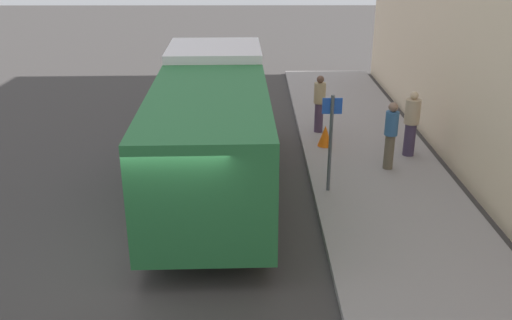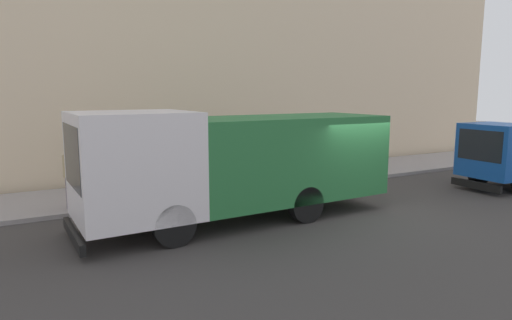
# 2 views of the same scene
# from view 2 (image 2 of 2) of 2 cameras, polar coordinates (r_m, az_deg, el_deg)

# --- Properties ---
(ground) EXTENTS (80.00, 80.00, 0.00)m
(ground) POSITION_cam_2_polar(r_m,az_deg,el_deg) (13.00, 12.14, -6.30)
(ground) COLOR #393635
(sidewalk) EXTENTS (3.46, 30.00, 0.13)m
(sidewalk) POSITION_cam_2_polar(r_m,az_deg,el_deg) (16.74, 1.51, -2.52)
(sidewalk) COLOR gray
(sidewalk) RESTS_ON ground
(building_facade) EXTENTS (0.50, 30.00, 11.03)m
(building_facade) POSITION_cam_2_polar(r_m,az_deg,el_deg) (18.52, -2.04, 15.51)
(building_facade) COLOR beige
(building_facade) RESTS_ON ground
(large_utility_truck) EXTENTS (2.69, 8.37, 2.90)m
(large_utility_truck) POSITION_cam_2_polar(r_m,az_deg,el_deg) (11.40, -2.44, -0.05)
(large_utility_truck) COLOR white
(large_utility_truck) RESTS_ON ground
(pedestrian_walking) EXTENTS (0.54, 0.54, 1.76)m
(pedestrian_walking) POSITION_cam_2_polar(r_m,az_deg,el_deg) (15.71, -16.80, 0.01)
(pedestrian_walking) COLOR #3F324C
(pedestrian_walking) RESTS_ON sidewalk
(pedestrian_standing) EXTENTS (0.48, 0.48, 1.71)m
(pedestrian_standing) POSITION_cam_2_polar(r_m,az_deg,el_deg) (13.27, -22.89, -1.91)
(pedestrian_standing) COLOR #46344D
(pedestrian_standing) RESTS_ON sidewalk
(pedestrian_third) EXTENTS (0.37, 0.37, 1.73)m
(pedestrian_third) POSITION_cam_2_polar(r_m,az_deg,el_deg) (15.20, -12.84, -0.08)
(pedestrian_third) COLOR brown
(pedestrian_third) RESTS_ON sidewalk
(traffic_cone_orange) EXTENTS (0.41, 0.41, 0.59)m
(traffic_cone_orange) POSITION_cam_2_polar(r_m,az_deg,el_deg) (13.60, -17.70, -4.02)
(traffic_cone_orange) COLOR orange
(traffic_cone_orange) RESTS_ON sidewalk
(street_sign_post) EXTENTS (0.44, 0.08, 2.27)m
(street_sign_post) POSITION_cam_2_polar(r_m,az_deg,el_deg) (13.99, -5.92, 1.10)
(street_sign_post) COLOR #4C5156
(street_sign_post) RESTS_ON sidewalk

